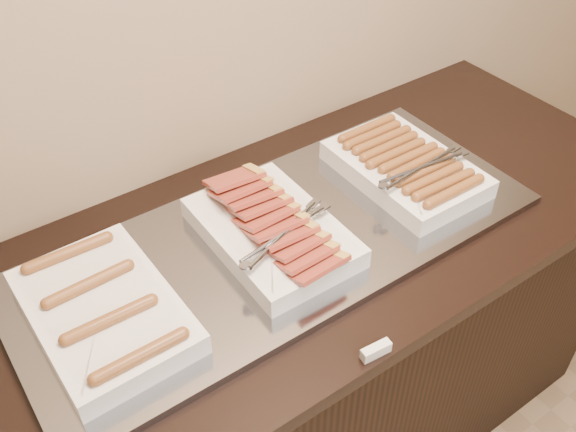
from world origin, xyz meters
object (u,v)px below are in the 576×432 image
at_px(warming_tray, 279,240).
at_px(dish_right, 406,167).
at_px(counter, 272,367).
at_px(dish_center, 272,230).
at_px(dish_left, 104,310).

xyz_separation_m(warming_tray, dish_right, (0.38, -0.00, 0.04)).
bearing_deg(counter, warming_tray, 0.00).
distance_m(counter, dish_center, 0.50).
distance_m(dish_center, dish_right, 0.40).
bearing_deg(dish_right, counter, -179.92).
bearing_deg(warming_tray, dish_center, -170.68).
height_order(counter, dish_right, dish_right).
xyz_separation_m(dish_left, dish_center, (0.39, -0.00, 0.01)).
bearing_deg(counter, dish_right, -0.48).
height_order(warming_tray, dish_center, dish_center).
bearing_deg(counter, dish_center, -24.31).
distance_m(counter, dish_left, 0.63).
relative_size(warming_tray, dish_right, 3.17).
distance_m(warming_tray, dish_left, 0.42).
height_order(dish_left, dish_right, dish_right).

